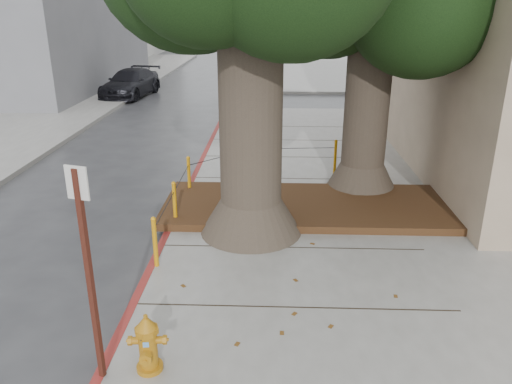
% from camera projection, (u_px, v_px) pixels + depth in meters
% --- Properties ---
extents(ground, '(140.00, 140.00, 0.00)m').
position_uv_depth(ground, '(262.00, 315.00, 7.68)').
color(ground, '#28282B').
rests_on(ground, ground).
extents(sidewalk_far, '(16.00, 20.00, 0.15)m').
position_uv_depth(sidewalk_far, '(358.00, 70.00, 35.48)').
color(sidewalk_far, slate).
rests_on(sidewalk_far, ground).
extents(curb_red, '(0.14, 26.00, 0.16)m').
position_uv_depth(curb_red, '(167.00, 237.00, 10.07)').
color(curb_red, maroon).
rests_on(curb_red, ground).
extents(planter_bed, '(6.40, 2.60, 0.16)m').
position_uv_depth(planter_bed, '(307.00, 206.00, 11.22)').
color(planter_bed, black).
rests_on(planter_bed, sidewalk_main).
extents(bollard_ring, '(3.79, 5.39, 0.95)m').
position_uv_depth(bollard_ring, '(230.00, 180.00, 11.57)').
color(bollard_ring, orange).
rests_on(bollard_ring, sidewalk_main).
extents(fire_hydrant, '(0.42, 0.38, 0.80)m').
position_uv_depth(fire_hydrant, '(148.00, 344.00, 6.19)').
color(fire_hydrant, '#B27212').
rests_on(fire_hydrant, sidewalk_main).
extents(signpost, '(0.27, 0.10, 2.74)m').
position_uv_depth(signpost, '(88.00, 266.00, 5.67)').
color(signpost, '#471911').
rests_on(signpost, sidewalk_main).
extents(car_silver, '(3.78, 1.88, 1.24)m').
position_uv_depth(car_silver, '(392.00, 88.00, 24.53)').
color(car_silver, '#9D9DA1').
rests_on(car_silver, ground).
extents(car_red, '(3.57, 1.41, 1.16)m').
position_uv_depth(car_red, '(455.00, 89.00, 24.38)').
color(car_red, maroon).
rests_on(car_red, ground).
extents(car_dark, '(2.51, 4.88, 1.36)m').
position_uv_depth(car_dark, '(131.00, 83.00, 25.57)').
color(car_dark, black).
rests_on(car_dark, ground).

